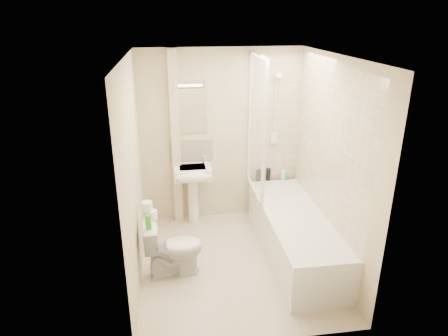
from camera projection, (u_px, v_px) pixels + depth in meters
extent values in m
plane|color=beige|center=(235.00, 263.00, 4.79)|extent=(2.50, 2.50, 0.00)
cube|color=beige|center=(221.00, 137.00, 5.51)|extent=(2.20, 0.02, 2.40)
cube|color=beige|center=(133.00, 175.00, 4.22)|extent=(0.02, 2.50, 2.40)
cube|color=beige|center=(332.00, 165.00, 4.50)|extent=(0.02, 2.50, 2.40)
cube|color=white|center=(237.00, 56.00, 3.92)|extent=(2.20, 2.50, 0.02)
cube|color=beige|center=(274.00, 120.00, 5.52)|extent=(0.70, 0.01, 1.75)
cube|color=beige|center=(329.00, 143.00, 4.50)|extent=(0.01, 2.10, 1.75)
cube|color=beige|center=(176.00, 140.00, 5.38)|extent=(0.12, 0.12, 2.40)
cube|color=beige|center=(191.00, 150.00, 5.51)|extent=(0.60, 0.02, 0.30)
cube|color=white|center=(190.00, 111.00, 5.31)|extent=(0.46, 0.01, 0.60)
cube|color=silver|center=(189.00, 83.00, 5.15)|extent=(0.42, 0.07, 0.07)
cube|color=white|center=(294.00, 234.00, 4.87)|extent=(0.70, 2.10, 0.55)
cube|color=white|center=(295.00, 218.00, 4.80)|extent=(0.56, 1.96, 0.05)
cube|color=white|center=(256.00, 127.00, 5.06)|extent=(0.01, 0.90, 1.80)
cube|color=white|center=(250.00, 119.00, 5.46)|extent=(0.04, 0.04, 1.80)
cube|color=white|center=(265.00, 137.00, 4.64)|extent=(0.04, 0.04, 1.80)
cube|color=white|center=(259.00, 55.00, 4.74)|extent=(0.04, 0.90, 0.04)
cube|color=white|center=(254.00, 190.00, 5.38)|extent=(0.04, 0.90, 0.03)
cylinder|color=white|center=(275.00, 111.00, 5.45)|extent=(0.02, 0.02, 0.90)
cylinder|color=white|center=(274.00, 142.00, 5.61)|extent=(0.05, 0.05, 0.02)
cylinder|color=white|center=(277.00, 78.00, 5.29)|extent=(0.05, 0.05, 0.02)
cylinder|color=white|center=(278.00, 76.00, 5.22)|extent=(0.08, 0.11, 0.11)
cube|color=white|center=(274.00, 138.00, 5.58)|extent=(0.10, 0.05, 0.14)
cylinder|color=white|center=(274.00, 108.00, 5.41)|extent=(0.01, 0.13, 0.84)
cylinder|color=white|center=(193.00, 200.00, 5.61)|extent=(0.15, 0.15, 0.68)
cube|color=white|center=(193.00, 172.00, 5.43)|extent=(0.51, 0.39, 0.16)
ellipsoid|color=white|center=(193.00, 177.00, 5.27)|extent=(0.51, 0.21, 0.16)
cube|color=silver|center=(192.00, 168.00, 5.41)|extent=(0.35, 0.25, 0.04)
cylinder|color=white|center=(180.00, 161.00, 5.46)|extent=(0.03, 0.03, 0.10)
cylinder|color=white|center=(204.00, 160.00, 5.50)|extent=(0.03, 0.03, 0.10)
sphere|color=white|center=(180.00, 158.00, 5.44)|extent=(0.04, 0.04, 0.04)
sphere|color=white|center=(204.00, 156.00, 5.48)|extent=(0.04, 0.04, 0.04)
cylinder|color=black|center=(258.00, 175.00, 5.70)|extent=(0.06, 0.06, 0.17)
cylinder|color=white|center=(258.00, 176.00, 5.71)|extent=(0.06, 0.06, 0.15)
cylinder|color=black|center=(268.00, 174.00, 5.72)|extent=(0.06, 0.06, 0.18)
cylinder|color=white|center=(283.00, 175.00, 5.76)|extent=(0.06, 0.06, 0.13)
cylinder|color=green|center=(285.00, 177.00, 5.77)|extent=(0.07, 0.07, 0.08)
imported|color=white|center=(173.00, 248.00, 4.48)|extent=(0.50, 0.73, 0.67)
cylinder|color=white|center=(152.00, 215.00, 4.41)|extent=(0.11, 0.11, 0.10)
cylinder|color=white|center=(147.00, 206.00, 4.37)|extent=(0.12, 0.12, 0.11)
cylinder|color=green|center=(148.00, 222.00, 4.18)|extent=(0.06, 0.06, 0.16)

